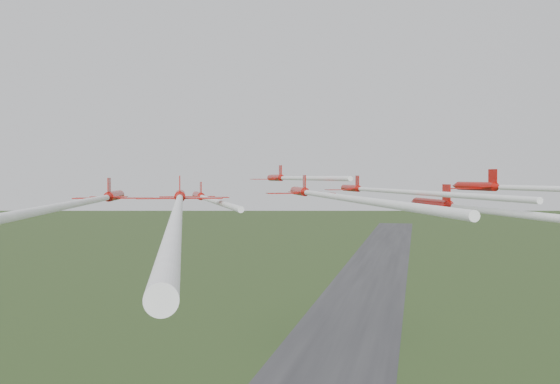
% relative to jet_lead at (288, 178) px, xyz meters
% --- Properties ---
extents(runway, '(38.00, 900.00, 0.04)m').
position_rel_jet_lead_xyz_m(runway, '(-4.14, 193.43, -54.26)').
color(runway, '#313134').
rests_on(runway, ground).
extents(jet_lead, '(20.88, 39.99, 2.63)m').
position_rel_jet_lead_xyz_m(jet_lead, '(0.00, 0.00, 0.00)').
color(jet_lead, '#A70F09').
extents(jet_row2_left, '(21.03, 41.12, 2.59)m').
position_rel_jet_lead_xyz_m(jet_row2_left, '(-7.46, -18.11, -2.61)').
color(jet_row2_left, '#A70F09').
extents(jet_row2_right, '(22.82, 51.25, 2.40)m').
position_rel_jet_lead_xyz_m(jet_row2_right, '(15.34, -14.45, -1.56)').
color(jet_row2_right, '#A70F09').
extents(jet_row3_left, '(19.95, 51.03, 2.81)m').
position_rel_jet_lead_xyz_m(jet_row3_left, '(-12.90, -36.76, -2.19)').
color(jet_row3_left, '#A70F09').
extents(jet_row3_mid, '(21.21, 51.50, 2.51)m').
position_rel_jet_lead_xyz_m(jet_row3_mid, '(10.29, -32.94, -1.63)').
color(jet_row3_mid, '#A70F09').
extents(jet_row3_right, '(23.92, 46.09, 2.90)m').
position_rel_jet_lead_xyz_m(jet_row3_right, '(32.42, -16.75, -1.14)').
color(jet_row3_right, '#A70F09').
extents(jet_row4_left, '(24.56, 57.50, 2.60)m').
position_rel_jet_lead_xyz_m(jet_row4_left, '(1.55, -50.03, -1.80)').
color(jet_row4_left, '#A70F09').
extents(jet_row4_right, '(19.82, 45.28, 2.77)m').
position_rel_jet_lead_xyz_m(jet_row4_right, '(25.12, -35.86, -2.80)').
color(jet_row4_right, '#A70F09').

